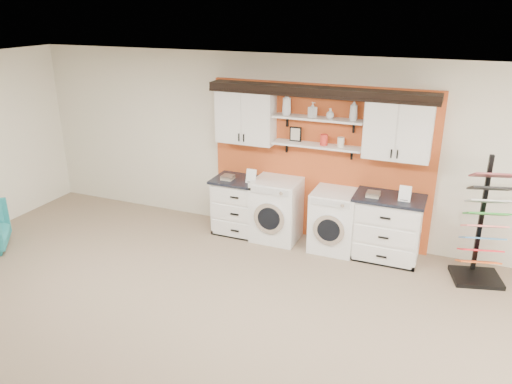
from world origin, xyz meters
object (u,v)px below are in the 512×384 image
at_px(washer, 277,209).
at_px(base_cabinet_right, 387,227).
at_px(base_cabinet_left, 243,206).
at_px(dryer, 335,220).
at_px(sample_rack, 481,243).

bearing_deg(washer, base_cabinet_right, 0.11).
bearing_deg(base_cabinet_left, base_cabinet_right, -0.00).
bearing_deg(base_cabinet_left, washer, -0.33).
relative_size(dryer, sample_rack, 0.54).
bearing_deg(base_cabinet_left, sample_rack, -2.40).
xyz_separation_m(washer, sample_rack, (2.91, -0.14, 0.05)).
height_order(base_cabinet_left, dryer, dryer).
height_order(base_cabinet_right, sample_rack, sample_rack).
bearing_deg(sample_rack, base_cabinet_left, 163.02).
xyz_separation_m(washer, dryer, (0.92, -0.00, -0.03)).
height_order(base_cabinet_right, washer, washer).
relative_size(base_cabinet_left, washer, 0.95).
xyz_separation_m(dryer, sample_rack, (2.00, -0.14, 0.08)).
height_order(washer, sample_rack, sample_rack).
xyz_separation_m(base_cabinet_left, washer, (0.58, -0.00, 0.03)).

